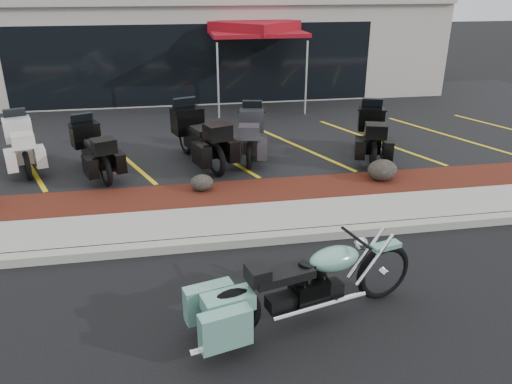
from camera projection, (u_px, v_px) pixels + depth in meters
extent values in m
plane|color=black|center=(245.00, 273.00, 7.56)|extent=(90.00, 90.00, 0.00)
cube|color=gray|center=(237.00, 241.00, 8.35)|extent=(24.00, 0.25, 0.15)
cube|color=gray|center=(231.00, 222.00, 8.98)|extent=(24.00, 1.20, 0.15)
cube|color=#37140C|center=(224.00, 196.00, 10.07)|extent=(24.00, 1.20, 0.16)
cube|color=black|center=(203.00, 125.00, 14.96)|extent=(26.00, 9.60, 0.15)
cube|color=#9D978E|center=(189.00, 37.00, 19.91)|extent=(18.00, 8.00, 4.00)
cube|color=black|center=(196.00, 65.00, 16.50)|extent=(12.00, 0.06, 2.60)
ellipsoid|color=black|center=(202.00, 183.00, 10.07)|extent=(0.47, 0.39, 0.33)
ellipsoid|color=black|center=(382.00, 170.00, 10.57)|extent=(0.64, 0.53, 0.45)
cone|color=#D14106|center=(198.00, 116.00, 14.72)|extent=(0.45, 0.45, 0.49)
cylinder|color=silver|center=(228.00, 82.00, 14.88)|extent=(0.06, 0.06, 2.26)
cylinder|color=silver|center=(311.00, 76.00, 15.79)|extent=(0.06, 0.06, 2.26)
cylinder|color=silver|center=(204.00, 68.00, 17.24)|extent=(0.06, 0.06, 2.26)
cylinder|color=silver|center=(277.00, 64.00, 18.15)|extent=(0.06, 0.06, 2.26)
cube|color=maroon|center=(255.00, 32.00, 16.01)|extent=(3.46, 3.46, 0.12)
cube|color=maroon|center=(255.00, 26.00, 15.95)|extent=(3.00, 3.00, 0.34)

